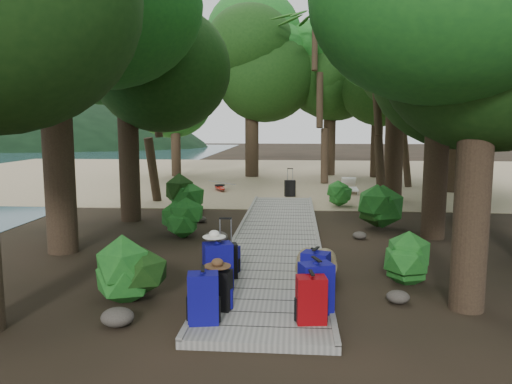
# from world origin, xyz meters

# --- Properties ---
(ground) EXTENTS (120.00, 120.00, 0.00)m
(ground) POSITION_xyz_m (0.00, 0.00, 0.00)
(ground) COLOR black
(ground) RESTS_ON ground
(sand_beach) EXTENTS (40.00, 22.00, 0.02)m
(sand_beach) POSITION_xyz_m (0.00, 16.00, 0.01)
(sand_beach) COLOR tan
(sand_beach) RESTS_ON ground
(boardwalk) EXTENTS (2.00, 12.00, 0.12)m
(boardwalk) POSITION_xyz_m (0.00, 1.00, 0.06)
(boardwalk) COLOR gray
(boardwalk) RESTS_ON ground
(backpack_left_a) EXTENTS (0.44, 0.34, 0.75)m
(backpack_left_a) POSITION_xyz_m (-0.76, -4.43, 0.50)
(backpack_left_a) COLOR #0C0C79
(backpack_left_a) RESTS_ON boardwalk
(backpack_left_b) EXTENTS (0.38, 0.30, 0.63)m
(backpack_left_b) POSITION_xyz_m (-0.63, -3.93, 0.44)
(backpack_left_b) COLOR black
(backpack_left_b) RESTS_ON boardwalk
(backpack_left_c) EXTENTS (0.53, 0.45, 0.83)m
(backpack_left_c) POSITION_xyz_m (-0.78, -3.04, 0.53)
(backpack_left_c) COLOR #0C0C79
(backpack_left_c) RESTS_ON boardwalk
(backpack_left_d) EXTENTS (0.39, 0.32, 0.52)m
(backpack_left_d) POSITION_xyz_m (-0.72, -2.13, 0.38)
(backpack_left_d) COLOR #0C0C79
(backpack_left_d) RESTS_ON boardwalk
(backpack_right_a) EXTENTS (0.42, 0.33, 0.69)m
(backpack_right_a) POSITION_xyz_m (0.66, -4.30, 0.47)
(backpack_right_a) COLOR #820003
(backpack_right_a) RESTS_ON boardwalk
(backpack_right_b) EXTENTS (0.52, 0.44, 0.79)m
(backpack_right_b) POSITION_xyz_m (0.73, -3.96, 0.51)
(backpack_right_b) COLOR #0C0C79
(backpack_right_b) RESTS_ON boardwalk
(backpack_right_c) EXTENTS (0.49, 0.41, 0.71)m
(backpack_right_c) POSITION_xyz_m (0.76, -3.07, 0.47)
(backpack_right_c) COLOR #0C0C79
(backpack_right_c) RESTS_ON boardwalk
(backpack_right_d) EXTENTS (0.39, 0.30, 0.58)m
(backpack_right_d) POSITION_xyz_m (0.75, -2.90, 0.41)
(backpack_right_d) COLOR #343E1B
(backpack_right_d) RESTS_ON boardwalk
(duffel_right_khaki) EXTENTS (0.70, 0.77, 0.43)m
(duffel_right_khaki) POSITION_xyz_m (0.81, -2.21, 0.33)
(duffel_right_khaki) COLOR brown
(duffel_right_khaki) RESTS_ON boardwalk
(suitcase_on_boardwalk) EXTENTS (0.42, 0.30, 0.59)m
(suitcase_on_boardwalk) POSITION_xyz_m (-0.74, -2.47, 0.42)
(suitcase_on_boardwalk) COLOR black
(suitcase_on_boardwalk) RESTS_ON boardwalk
(lone_suitcase_on_sand) EXTENTS (0.43, 0.30, 0.62)m
(lone_suitcase_on_sand) POSITION_xyz_m (0.23, 8.00, 0.33)
(lone_suitcase_on_sand) COLOR black
(lone_suitcase_on_sand) RESTS_ON sand_beach
(hat_brown) EXTENTS (0.38, 0.38, 0.12)m
(hat_brown) POSITION_xyz_m (-0.64, -3.95, 0.81)
(hat_brown) COLOR #51351E
(hat_brown) RESTS_ON backpack_left_b
(hat_white) EXTENTS (0.37, 0.37, 0.12)m
(hat_white) POSITION_xyz_m (-0.85, -2.98, 1.01)
(hat_white) COLOR silver
(hat_white) RESTS_ON backpack_left_c
(kayak) EXTENTS (1.65, 3.08, 0.30)m
(kayak) POSITION_xyz_m (-2.69, 9.58, 0.17)
(kayak) COLOR #B0190F
(kayak) RESTS_ON sand_beach
(sun_lounger) EXTENTS (0.65, 1.82, 0.58)m
(sun_lounger) POSITION_xyz_m (2.59, 9.05, 0.31)
(sun_lounger) COLOR silver
(sun_lounger) RESTS_ON sand_beach
(tree_right_a) EXTENTS (4.32, 4.32, 7.21)m
(tree_right_a) POSITION_xyz_m (2.99, -3.32, 3.60)
(tree_right_a) COLOR black
(tree_right_a) RESTS_ON ground
(tree_right_c) EXTENTS (4.62, 4.62, 8.00)m
(tree_right_c) POSITION_xyz_m (3.75, 1.44, 4.00)
(tree_right_c) COLOR black
(tree_right_c) RESTS_ON ground
(tree_right_d) EXTENTS (5.87, 5.87, 10.77)m
(tree_right_d) POSITION_xyz_m (5.46, 3.79, 5.38)
(tree_right_d) COLOR black
(tree_right_d) RESTS_ON ground
(tree_right_e) EXTENTS (5.15, 5.15, 9.26)m
(tree_right_e) POSITION_xyz_m (3.89, 7.31, 4.63)
(tree_right_e) COLOR black
(tree_right_e) RESTS_ON ground
(tree_right_f) EXTENTS (5.30, 5.30, 9.47)m
(tree_right_f) POSITION_xyz_m (6.76, 9.91, 4.73)
(tree_right_f) COLOR black
(tree_right_f) RESTS_ON ground
(tree_left_b) EXTENTS (5.05, 5.05, 9.09)m
(tree_left_b) POSITION_xyz_m (-4.54, -0.56, 4.55)
(tree_left_b) COLOR black
(tree_left_b) RESTS_ON ground
(tree_left_c) EXTENTS (4.68, 4.68, 8.14)m
(tree_left_c) POSITION_xyz_m (-4.24, 3.02, 4.07)
(tree_left_c) COLOR black
(tree_left_c) RESTS_ON ground
(tree_back_a) EXTENTS (5.76, 5.76, 9.97)m
(tree_back_a) POSITION_xyz_m (-1.85, 15.16, 4.99)
(tree_back_a) COLOR black
(tree_back_a) RESTS_ON ground
(tree_back_b) EXTENTS (5.10, 5.10, 9.11)m
(tree_back_b) POSITION_xyz_m (2.21, 16.25, 4.56)
(tree_back_b) COLOR black
(tree_back_b) RESTS_ON ground
(tree_back_c) EXTENTS (4.74, 4.74, 8.52)m
(tree_back_c) POSITION_xyz_m (4.57, 15.43, 4.26)
(tree_back_c) COLOR black
(tree_back_c) RESTS_ON ground
(tree_back_d) EXTENTS (4.23, 4.23, 7.05)m
(tree_back_d) POSITION_xyz_m (-5.82, 15.01, 3.52)
(tree_back_d) COLOR black
(tree_back_d) RESTS_ON ground
(palm_right_a) EXTENTS (4.12, 4.12, 7.02)m
(palm_right_a) POSITION_xyz_m (3.50, 6.65, 3.51)
(palm_right_a) COLOR #173F11
(palm_right_a) RESTS_ON ground
(palm_right_b) EXTENTS (4.11, 4.11, 7.94)m
(palm_right_b) POSITION_xyz_m (5.31, 11.57, 3.97)
(palm_right_b) COLOR #173F11
(palm_right_b) RESTS_ON ground
(palm_right_c) EXTENTS (4.79, 4.79, 7.63)m
(palm_right_c) POSITION_xyz_m (2.02, 12.58, 3.81)
(palm_right_c) COLOR #173F11
(palm_right_c) RESTS_ON ground
(palm_left_a) EXTENTS (4.28, 4.28, 6.82)m
(palm_left_a) POSITION_xyz_m (-4.73, 6.53, 3.41)
(palm_left_a) COLOR #173F11
(palm_left_a) RESTS_ON ground
(rock_left_a) EXTENTS (0.46, 0.41, 0.25)m
(rock_left_a) POSITION_xyz_m (-1.96, -4.35, 0.13)
(rock_left_a) COLOR #4C473F
(rock_left_a) RESTS_ON ground
(rock_left_b) EXTENTS (0.36, 0.32, 0.20)m
(rock_left_b) POSITION_xyz_m (-2.83, -1.77, 0.10)
(rock_left_b) COLOR #4C473F
(rock_left_b) RESTS_ON ground
(rock_left_c) EXTENTS (0.55, 0.50, 0.30)m
(rock_left_c) POSITION_xyz_m (-1.37, 0.42, 0.15)
(rock_left_c) COLOR #4C473F
(rock_left_c) RESTS_ON ground
(rock_left_d) EXTENTS (0.33, 0.29, 0.18)m
(rock_left_d) POSITION_xyz_m (-2.20, 2.87, 0.09)
(rock_left_d) COLOR #4C473F
(rock_left_d) RESTS_ON ground
(rock_right_a) EXTENTS (0.36, 0.32, 0.20)m
(rock_right_a) POSITION_xyz_m (2.02, -3.15, 0.10)
(rock_right_a) COLOR #4C473F
(rock_right_a) RESTS_ON ground
(rock_right_b) EXTENTS (0.49, 0.44, 0.27)m
(rock_right_b) POSITION_xyz_m (2.37, -1.45, 0.14)
(rock_right_b) COLOR #4C473F
(rock_right_b) RESTS_ON ground
(rock_right_c) EXTENTS (0.33, 0.30, 0.18)m
(rock_right_c) POSITION_xyz_m (1.98, 1.17, 0.09)
(rock_right_c) COLOR #4C473F
(rock_right_c) RESTS_ON ground
(shrub_left_a) EXTENTS (1.04, 1.04, 0.94)m
(shrub_left_a) POSITION_xyz_m (-2.10, -3.28, 0.47)
(shrub_left_a) COLOR #19541C
(shrub_left_a) RESTS_ON ground
(shrub_left_b) EXTENTS (0.99, 0.99, 0.89)m
(shrub_left_b) POSITION_xyz_m (-2.33, 1.21, 0.44)
(shrub_left_b) COLOR #19541C
(shrub_left_b) RESTS_ON ground
(shrub_left_c) EXTENTS (1.28, 1.28, 1.15)m
(shrub_left_c) POSITION_xyz_m (-3.14, 4.67, 0.58)
(shrub_left_c) COLOR #19541C
(shrub_left_c) RESTS_ON ground
(shrub_right_a) EXTENTS (0.87, 0.87, 0.78)m
(shrub_right_a) POSITION_xyz_m (2.47, -2.29, 0.39)
(shrub_right_a) COLOR #19541C
(shrub_right_a) RESTS_ON ground
(shrub_right_b) EXTENTS (1.37, 1.37, 1.24)m
(shrub_right_b) POSITION_xyz_m (2.64, 2.37, 0.62)
(shrub_right_b) COLOR #19541C
(shrub_right_b) RESTS_ON ground
(shrub_right_c) EXTENTS (0.90, 0.90, 0.81)m
(shrub_right_c) POSITION_xyz_m (1.96, 5.79, 0.40)
(shrub_right_c) COLOR #19541C
(shrub_right_c) RESTS_ON ground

